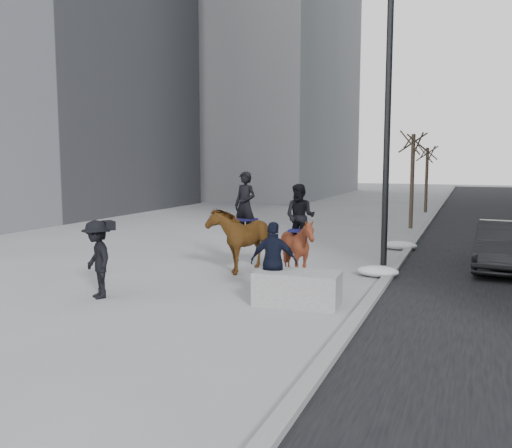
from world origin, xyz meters
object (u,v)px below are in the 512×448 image
at_px(mounted_right, 298,242).
at_px(car_near, 504,246).
at_px(planter, 297,288).
at_px(mounted_left, 243,234).

bearing_deg(mounted_right, car_near, 34.14).
relative_size(planter, mounted_left, 0.65).
xyz_separation_m(mounted_left, mounted_right, (1.79, -0.59, -0.04)).
bearing_deg(car_near, mounted_left, -153.54).
bearing_deg(car_near, mounted_right, -141.80).
bearing_deg(planter, car_near, 53.36).
xyz_separation_m(car_near, mounted_right, (-4.99, -3.38, 0.32)).
distance_m(mounted_left, mounted_right, 1.89).
bearing_deg(planter, mounted_left, 130.47).
relative_size(car_near, mounted_left, 1.48).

